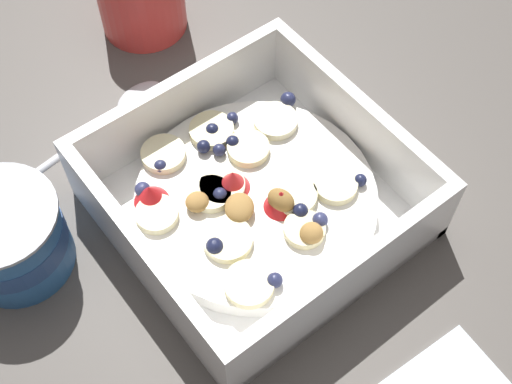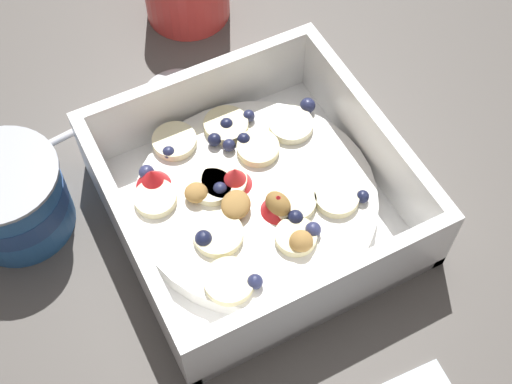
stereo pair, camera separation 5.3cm
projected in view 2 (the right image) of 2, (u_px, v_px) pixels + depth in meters
name	position (u px, v px, depth m)	size (l,w,h in m)	color
ground_plane	(277.00, 227.00, 0.54)	(2.40, 2.40, 0.00)	#56514C
fruit_bowl	(254.00, 198.00, 0.53)	(0.21, 0.21, 0.07)	white
spoon	(142.00, 94.00, 0.61)	(0.04, 0.17, 0.01)	silver
yogurt_cup	(11.00, 199.00, 0.52)	(0.09, 0.09, 0.07)	#3370B7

